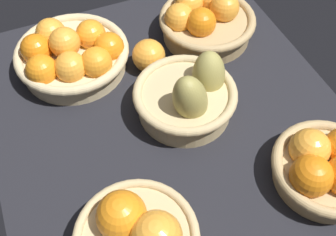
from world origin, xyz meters
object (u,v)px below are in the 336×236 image
at_px(basket_near_left, 72,54).
at_px(basket_far_right, 327,167).
at_px(basket_far_left, 205,20).
at_px(basket_center_pears, 188,96).
at_px(loose_orange_front_gap, 149,56).

height_order(basket_near_left, basket_far_right, basket_near_left).
bearing_deg(basket_far_left, basket_near_left, -91.52).
relative_size(basket_far_left, basket_far_right, 1.12).
relative_size(basket_center_pears, loose_orange_front_gap, 2.85).
bearing_deg(basket_far_right, basket_near_left, -142.52).
bearing_deg(basket_near_left, loose_orange_front_gap, 68.38).
xyz_separation_m(basket_near_left, loose_orange_front_gap, (0.06, 0.16, -0.01)).
distance_m(basket_center_pears, basket_far_right, 0.30).
xyz_separation_m(basket_far_right, loose_orange_front_gap, (-0.40, -0.19, -0.01)).
relative_size(basket_center_pears, basket_near_left, 0.84).
relative_size(basket_near_left, basket_far_right, 1.24).
bearing_deg(basket_far_right, basket_far_left, -176.48).
height_order(basket_far_left, loose_orange_front_gap, basket_far_left).
xyz_separation_m(basket_near_left, basket_far_left, (0.01, 0.32, 0.00)).
xyz_separation_m(basket_far_left, basket_far_right, (0.45, 0.03, -0.00)).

